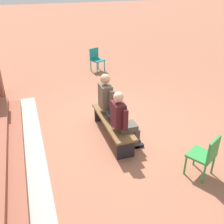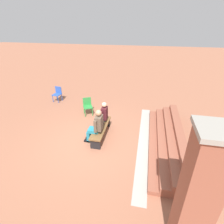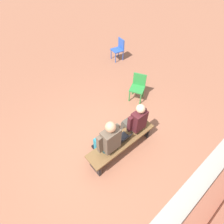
% 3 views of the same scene
% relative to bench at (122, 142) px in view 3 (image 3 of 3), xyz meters
% --- Properties ---
extents(ground_plane, '(60.00, 60.00, 0.00)m').
position_rel_bench_xyz_m(ground_plane, '(0.36, -0.23, -0.35)').
color(ground_plane, '#9E6047').
extents(concrete_strip, '(5.55, 0.40, 0.01)m').
position_rel_bench_xyz_m(concrete_strip, '(-0.00, 1.72, -0.35)').
color(concrete_strip, '#A8A399').
rests_on(concrete_strip, ground).
extents(bench, '(1.80, 0.44, 0.45)m').
position_rel_bench_xyz_m(bench, '(0.00, 0.00, 0.00)').
color(bench, brown).
rests_on(bench, ground).
extents(person_student, '(0.52, 0.66, 1.31)m').
position_rel_bench_xyz_m(person_student, '(-0.47, -0.07, 0.35)').
color(person_student, '#4C473D').
rests_on(person_student, ground).
extents(person_adult, '(0.56, 0.71, 1.38)m').
position_rel_bench_xyz_m(person_adult, '(0.37, -0.07, 0.38)').
color(person_adult, teal).
rests_on(person_adult, ground).
extents(laptop, '(0.32, 0.29, 0.21)m').
position_rel_bench_xyz_m(laptop, '(-0.04, 0.01, 0.15)').
color(laptop, black).
rests_on(laptop, bench).
extents(plastic_chair_far_left, '(0.49, 0.49, 0.84)m').
position_rel_bench_xyz_m(plastic_chair_far_left, '(-2.93, -3.36, 0.13)').
color(plastic_chair_far_left, '#2D56B7').
rests_on(plastic_chair_far_left, ground).
extents(plastic_chair_by_pillar, '(0.57, 0.57, 0.84)m').
position_rel_bench_xyz_m(plastic_chair_by_pillar, '(-1.74, -1.14, 0.13)').
color(plastic_chair_by_pillar, '#2D893D').
rests_on(plastic_chair_by_pillar, ground).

